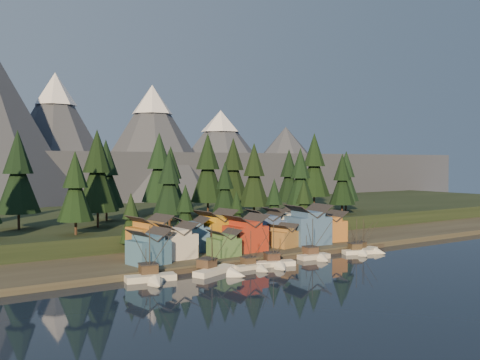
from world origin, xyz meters
TOP-DOWN VIEW (x-y plane):
  - ground at (0.00, 0.00)m, footprint 500.00×500.00m
  - shore_strip at (0.00, 40.00)m, footprint 400.00×50.00m
  - hillside at (0.00, 90.00)m, footprint 420.00×100.00m
  - dock at (0.00, 16.50)m, footprint 80.00×4.00m
  - mountain_ridge at (-4.20, 213.59)m, footprint 560.00×190.00m
  - boat_0 at (-35.41, 10.90)m, footprint 11.26×11.90m
  - boat_1 at (-19.76, 9.59)m, footprint 12.29×12.66m
  - boat_2 at (-10.04, 9.64)m, footprint 9.06×9.87m
  - boat_3 at (-4.03, 9.28)m, footprint 10.58×11.03m
  - boat_4 at (10.41, 11.20)m, footprint 8.97×9.61m
  - boat_5 at (24.90, 10.16)m, footprint 8.67×9.21m
  - boat_6 at (29.58, 11.19)m, footprint 9.65×10.22m
  - house_front_0 at (-31.09, 22.30)m, footprint 9.23×8.87m
  - house_front_1 at (-22.30, 25.52)m, footprint 8.58×8.26m
  - house_front_2 at (-10.84, 21.81)m, footprint 6.68×6.74m
  - house_front_3 at (-2.17, 24.94)m, footprint 9.58×9.15m
  - house_front_4 at (10.01, 24.33)m, footprint 7.47×7.85m
  - house_front_5 at (19.38, 24.73)m, footprint 11.76×10.91m
  - house_front_6 at (28.16, 25.78)m, footprint 9.63×9.20m
  - house_back_0 at (-25.89, 33.23)m, footprint 10.19×9.87m
  - house_back_1 at (-14.47, 32.29)m, footprint 9.25×9.33m
  - house_back_2 at (-5.37, 35.06)m, footprint 10.52×9.82m
  - house_back_3 at (10.47, 32.62)m, footprint 10.80×9.92m
  - house_back_4 at (17.00, 33.37)m, footprint 9.89×9.56m
  - house_back_5 at (30.35, 33.50)m, footprint 8.31×8.39m
  - tree_hill_1 at (-50.00, 68.00)m, footprint 12.03×12.03m
  - tree_hill_2 at (-40.00, 48.00)m, footprint 9.43×9.43m
  - tree_hill_3 at (-30.00, 60.00)m, footprint 12.21×12.21m
  - tree_hill_4 at (-22.00, 75.00)m, footprint 11.25×11.25m
  - tree_hill_5 at (-12.00, 50.00)m, footprint 9.69×9.69m
  - tree_hill_6 at (-4.00, 65.00)m, footprint 10.37×10.37m
  - tree_hill_7 at (6.00, 48.00)m, footprint 8.19×8.19m
  - tree_hill_8 at (14.00, 72.00)m, footprint 12.52×12.52m
  - tree_hill_9 at (22.00, 55.00)m, footprint 10.92×10.92m
  - tree_hill_10 at (30.00, 80.00)m, footprint 12.11×12.11m
  - tree_hill_11 at (38.00, 50.00)m, footprint 10.23×10.23m
  - tree_hill_12 at (46.00, 66.00)m, footprint 10.23×10.23m
  - tree_hill_13 at (56.00, 48.00)m, footprint 9.44×9.44m
  - tree_hill_14 at (64.00, 72.00)m, footprint 13.18×13.18m
  - tree_hill_15 at (0.00, 82.00)m, footprint 12.67×12.67m
  - tree_hill_17 at (68.00, 58.00)m, footprint 9.99×9.99m
  - tree_shore_0 at (-28.00, 40.00)m, footprint 6.68×6.68m
  - tree_shore_1 at (-12.00, 40.00)m, footprint 7.45×7.45m
  - tree_shore_2 at (5.00, 40.00)m, footprint 6.48×6.48m
  - tree_shore_3 at (19.00, 40.00)m, footprint 7.89×7.89m
  - tree_shore_4 at (31.00, 40.00)m, footprint 7.69×7.69m

SIDE VIEW (x-z plane):
  - ground at x=0.00m, z-range 0.00..0.00m
  - dock at x=0.00m, z-range 0.00..1.00m
  - shore_strip at x=0.00m, z-range 0.00..1.50m
  - boat_2 at x=-10.04m, z-range -3.12..6.74m
  - boat_6 at x=29.58m, z-range -3.22..6.96m
  - boat_5 at x=24.90m, z-range -3.17..7.39m
  - boat_3 at x=-4.03m, z-range -3.58..7.86m
  - boat_1 at x=-19.76m, z-range -3.95..8.33m
  - boat_4 at x=10.41m, z-range -3.43..8.09m
  - boat_0 at x=-35.41m, z-range -3.93..8.79m
  - hillside at x=0.00m, z-range 0.00..6.00m
  - house_front_4 at x=10.01m, z-range 1.66..8.02m
  - house_front_2 at x=-10.84m, z-range 1.67..8.21m
  - house_front_0 at x=-31.09m, z-range 1.71..9.80m
  - house_back_5 at x=30.35m, z-range 1.71..9.97m
  - house_front_1 at x=-22.30m, z-range 1.72..10.35m
  - house_front_6 at x=28.16m, z-range 1.73..10.57m
  - house_back_1 at x=-14.47m, z-range 1.72..10.69m
  - house_front_3 at x=-2.17m, z-range 1.74..11.32m
  - house_back_3 at x=10.47m, z-range 1.75..11.50m
  - house_back_4 at x=17.00m, z-range 1.75..11.66m
  - house_back_0 at x=-25.89m, z-range 1.75..11.74m
  - house_back_2 at x=-5.37m, z-range 1.76..12.00m
  - house_front_5 at x=19.38m, z-range 1.78..13.00m
  - tree_shore_2 at x=5.00m, z-range 2.19..17.29m
  - tree_shore_0 at x=-28.00m, z-range 2.21..17.77m
  - tree_shore_1 at x=-12.00m, z-range 2.30..19.65m
  - tree_shore_4 at x=31.00m, z-range 2.33..20.23m
  - tree_shore_3 at x=19.00m, z-range 2.35..20.74m
  - tree_hill_7 at x=6.00m, z-range 6.88..25.97m
  - tree_hill_2 at x=-40.00m, z-range 7.02..28.99m
  - tree_hill_13 at x=56.00m, z-range 7.02..29.00m
  - tree_hill_5 at x=-12.00m, z-range 7.05..29.63m
  - tree_hill_17 at x=68.00m, z-range 7.08..30.35m
  - tree_hill_11 at x=38.00m, z-range 7.11..30.93m
  - tree_hill_12 at x=46.00m, z-range 7.11..30.94m
  - tree_hill_6 at x=-4.00m, z-range 7.13..31.28m
  - tree_hill_9 at x=22.00m, z-range 7.19..32.62m
  - tree_hill_4 at x=-22.00m, z-range 7.22..33.44m
  - tree_hill_1 at x=-50.00m, z-range 7.31..35.33m
  - tree_hill_10 at x=30.00m, z-range 7.32..35.54m
  - tree_hill_3 at x=-30.00m, z-range 7.33..35.78m
  - tree_hill_8 at x=14.00m, z-range 7.36..36.54m
  - tree_hill_15 at x=0.00m, z-range 7.38..36.89m
  - tree_hill_14 at x=64.00m, z-range 7.44..38.14m
  - mountain_ridge at x=-4.20m, z-range -18.94..71.06m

